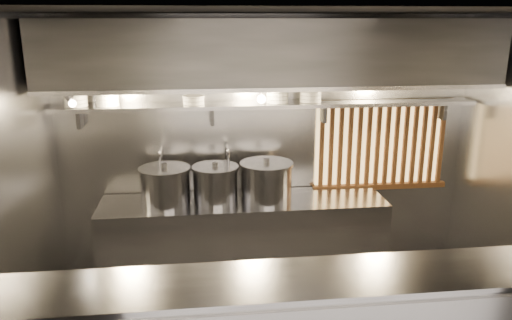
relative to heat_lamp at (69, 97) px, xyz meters
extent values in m
plane|color=black|center=(1.90, -0.85, 0.73)|extent=(4.50, 4.50, 0.00)
plane|color=gray|center=(1.90, 0.65, -0.67)|extent=(4.50, 0.00, 4.50)
plane|color=gray|center=(-0.35, -0.85, -0.67)|extent=(0.00, 3.00, 3.00)
cube|color=gray|center=(1.90, -1.80, -0.95)|extent=(4.50, 0.56, 0.03)
cube|color=gray|center=(1.60, 0.28, -1.62)|extent=(3.00, 0.70, 0.90)
cube|color=gray|center=(1.90, 0.47, -0.19)|extent=(4.40, 0.34, 0.04)
cube|color=#2D2D30|center=(1.90, 0.25, 0.36)|extent=(4.40, 0.80, 0.65)
cube|color=gray|center=(1.90, -0.15, 0.05)|extent=(4.40, 0.03, 0.04)
cube|color=#E7B968|center=(3.20, 0.63, -0.69)|extent=(1.50, 0.02, 0.92)
cube|color=brown|center=(3.20, 0.58, -0.20)|extent=(1.56, 0.06, 0.06)
cube|color=brown|center=(3.20, 0.58, -1.18)|extent=(1.56, 0.06, 0.06)
cube|color=brown|center=(2.50, 0.58, -0.69)|extent=(0.04, 0.04, 0.92)
cube|color=brown|center=(2.61, 0.58, -0.69)|extent=(0.04, 0.04, 0.92)
cube|color=brown|center=(2.72, 0.58, -0.69)|extent=(0.04, 0.04, 0.92)
cube|color=brown|center=(2.82, 0.58, -0.69)|extent=(0.04, 0.04, 0.92)
cube|color=brown|center=(2.93, 0.58, -0.69)|extent=(0.04, 0.04, 0.92)
cube|color=brown|center=(3.04, 0.58, -0.69)|extent=(0.04, 0.04, 0.92)
cube|color=brown|center=(3.14, 0.58, -0.69)|extent=(0.04, 0.04, 0.92)
cube|color=brown|center=(3.25, 0.58, -0.69)|extent=(0.04, 0.04, 0.92)
cube|color=brown|center=(3.36, 0.58, -0.69)|extent=(0.04, 0.04, 0.92)
cube|color=brown|center=(3.47, 0.58, -0.69)|extent=(0.04, 0.04, 0.92)
cube|color=brown|center=(3.57, 0.58, -0.69)|extent=(0.04, 0.04, 0.92)
cube|color=brown|center=(3.68, 0.58, -0.69)|extent=(0.04, 0.04, 0.92)
cube|color=brown|center=(3.79, 0.58, -0.69)|extent=(0.04, 0.04, 0.92)
cube|color=brown|center=(3.89, 0.58, -0.69)|extent=(0.04, 0.04, 0.92)
cylinder|color=silver|center=(0.75, 0.60, -0.88)|extent=(0.03, 0.03, 0.48)
sphere|color=silver|center=(0.75, 0.60, -0.64)|extent=(0.04, 0.04, 0.04)
cylinder|color=silver|center=(0.75, 0.47, -0.64)|extent=(0.03, 0.26, 0.03)
sphere|color=silver|center=(0.75, 0.34, -0.64)|extent=(0.04, 0.04, 0.04)
cylinder|color=silver|center=(0.75, 0.34, -0.71)|extent=(0.03, 0.03, 0.14)
cylinder|color=silver|center=(1.45, 0.60, -0.88)|extent=(0.03, 0.03, 0.48)
sphere|color=silver|center=(1.45, 0.60, -0.64)|extent=(0.04, 0.04, 0.04)
cylinder|color=silver|center=(1.45, 0.47, -0.64)|extent=(0.03, 0.26, 0.03)
sphere|color=silver|center=(1.45, 0.34, -0.64)|extent=(0.04, 0.04, 0.04)
cylinder|color=silver|center=(1.45, 0.34, -0.71)|extent=(0.03, 0.03, 0.14)
cone|color=gray|center=(0.00, 0.00, 0.00)|extent=(0.25, 0.27, 0.20)
sphere|color=#FFE0B2|center=(0.03, -0.02, -0.06)|extent=(0.07, 0.07, 0.07)
cylinder|color=#2D2D30|center=(0.00, 0.10, 0.08)|extent=(0.02, 0.22, 0.02)
cylinder|color=#2D2D30|center=(1.80, 0.35, -0.03)|extent=(0.01, 0.01, 0.12)
sphere|color=#FFE0B2|center=(1.80, 0.35, -0.11)|extent=(0.09, 0.09, 0.09)
cylinder|color=gray|center=(0.79, 0.25, -0.98)|extent=(0.64, 0.64, 0.37)
cylinder|color=gray|center=(0.79, 0.25, -0.78)|extent=(0.68, 0.68, 0.03)
cylinder|color=#2D2D30|center=(0.79, 0.25, -0.75)|extent=(0.06, 0.06, 0.04)
cylinder|color=gray|center=(1.31, 0.27, -0.99)|extent=(0.58, 0.58, 0.36)
cylinder|color=gray|center=(1.31, 0.27, -0.79)|extent=(0.62, 0.62, 0.03)
cylinder|color=#2D2D30|center=(1.31, 0.27, -0.76)|extent=(0.06, 0.06, 0.04)
cylinder|color=gray|center=(1.84, 0.26, -0.98)|extent=(0.70, 0.70, 0.38)
cylinder|color=gray|center=(1.84, 0.26, -0.77)|extent=(0.74, 0.74, 0.03)
cylinder|color=#2D2D30|center=(1.84, 0.26, -0.74)|extent=(0.06, 0.06, 0.04)
cylinder|color=silver|center=(-0.05, 0.47, -0.15)|extent=(0.22, 0.22, 0.03)
cylinder|color=silver|center=(-0.05, 0.47, -0.11)|extent=(0.22, 0.22, 0.03)
cylinder|color=silver|center=(-0.05, 0.47, -0.07)|extent=(0.22, 0.22, 0.03)
cylinder|color=silver|center=(-0.05, 0.47, -0.03)|extent=(0.22, 0.22, 0.03)
cylinder|color=silver|center=(-0.05, 0.47, -0.01)|extent=(0.24, 0.24, 0.01)
cylinder|color=silver|center=(0.25, 0.47, -0.15)|extent=(0.23, 0.23, 0.03)
cylinder|color=silver|center=(0.25, 0.47, -0.11)|extent=(0.23, 0.23, 0.03)
cylinder|color=silver|center=(0.25, 0.47, -0.07)|extent=(0.23, 0.23, 0.03)
cylinder|color=silver|center=(0.25, 0.47, -0.03)|extent=(0.23, 0.23, 0.03)
cylinder|color=silver|center=(0.25, 0.47, -0.01)|extent=(0.24, 0.24, 0.01)
cylinder|color=silver|center=(1.11, 0.47, -0.15)|extent=(0.21, 0.21, 0.03)
cylinder|color=silver|center=(1.11, 0.47, -0.11)|extent=(0.21, 0.21, 0.03)
cylinder|color=silver|center=(1.11, 0.47, -0.08)|extent=(0.23, 0.23, 0.01)
cylinder|color=silver|center=(1.98, 0.47, -0.15)|extent=(0.23, 0.23, 0.03)
cylinder|color=silver|center=(1.98, 0.47, -0.11)|extent=(0.23, 0.23, 0.03)
cylinder|color=silver|center=(1.98, 0.47, -0.07)|extent=(0.23, 0.23, 0.03)
cylinder|color=silver|center=(1.98, 0.47, -0.03)|extent=(0.23, 0.23, 0.03)
cylinder|color=silver|center=(1.98, 0.47, -0.01)|extent=(0.24, 0.24, 0.01)
cylinder|color=silver|center=(2.33, 0.47, -0.15)|extent=(0.23, 0.23, 0.03)
cylinder|color=silver|center=(2.33, 0.47, -0.11)|extent=(0.23, 0.23, 0.03)
cylinder|color=silver|center=(2.33, 0.47, -0.07)|extent=(0.23, 0.23, 0.03)
cylinder|color=silver|center=(2.33, 0.47, -0.03)|extent=(0.23, 0.23, 0.03)
cylinder|color=silver|center=(2.33, 0.47, -0.01)|extent=(0.24, 0.24, 0.01)
camera|label=1|loc=(1.14, -4.65, 0.67)|focal=35.00mm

